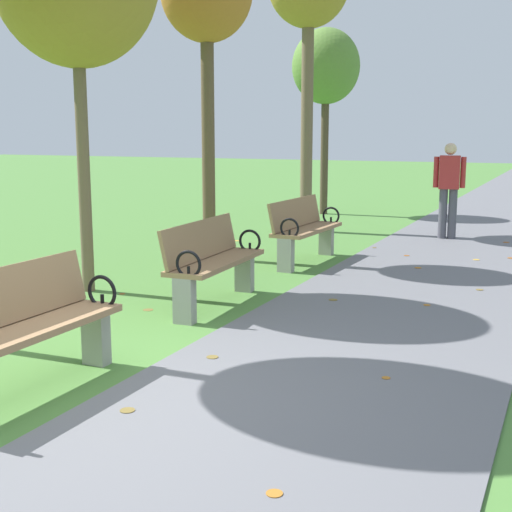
{
  "coord_description": "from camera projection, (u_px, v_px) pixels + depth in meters",
  "views": [
    {
      "loc": [
        2.91,
        -3.67,
        1.82
      ],
      "look_at": [
        -0.05,
        2.77,
        0.55
      ],
      "focal_mm": 48.65,
      "sensor_mm": 36.0,
      "label": 1
    }
  ],
  "objects": [
    {
      "name": "scattered_leaves",
      "position": [
        274.0,
        305.0,
        7.36
      ],
      "size": [
        4.57,
        10.15,
        0.02
      ],
      "color": "#BC842D",
      "rests_on": "ground"
    },
    {
      "name": "tree_5",
      "position": [
        326.0,
        68.0,
        15.1
      ],
      "size": [
        1.48,
        1.48,
        4.05
      ],
      "color": "#4C3D2D",
      "rests_on": "ground"
    },
    {
      "name": "pedestrian_walking",
      "position": [
        449.0,
        185.0,
        11.75
      ],
      "size": [
        0.53,
        0.27,
        1.62
      ],
      "color": "#4C4C56",
      "rests_on": "paved_walkway"
    },
    {
      "name": "park_bench_2",
      "position": [
        212.0,
        261.0,
        7.3
      ],
      "size": [
        0.55,
        1.62,
        0.9
      ],
      "color": "#93704C",
      "rests_on": "ground"
    },
    {
      "name": "ground_plane",
      "position": [
        96.0,
        398.0,
        4.81
      ],
      "size": [
        80.0,
        80.0,
        0.0
      ],
      "primitive_type": "plane",
      "color": "#4C7F38"
    },
    {
      "name": "park_bench_1",
      "position": [
        21.0,
        328.0,
        4.8
      ],
      "size": [
        0.48,
        1.6,
        0.9
      ],
      "color": "#93704C",
      "rests_on": "ground"
    },
    {
      "name": "park_bench_3",
      "position": [
        304.0,
        228.0,
        9.73
      ],
      "size": [
        0.53,
        1.62,
        0.9
      ],
      "color": "#93704C",
      "rests_on": "ground"
    }
  ]
}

